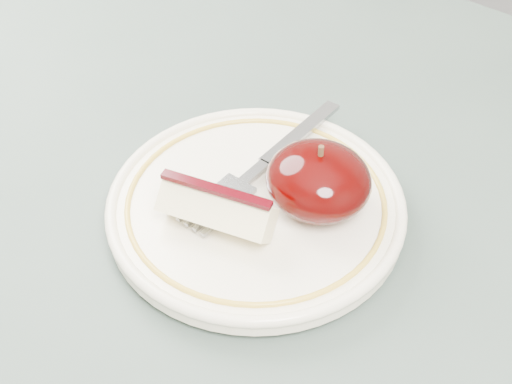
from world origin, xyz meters
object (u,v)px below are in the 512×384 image
Objects in this scene: table at (179,304)px; fork at (264,164)px; plate at (256,205)px; apple_half at (319,180)px.

table is 4.97× the size of fork.
fork is (-0.02, 0.03, 0.01)m from plate.
apple_half is (0.04, 0.03, 0.03)m from plate.
fork is at bearing 118.40° from plate.
table is 11.60× the size of apple_half.
table is 0.14m from fork.
table is at bearing -129.13° from plate.
apple_half reaches higher than plate.
table is 4.04× the size of plate.
plate is at bearing 50.87° from table.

